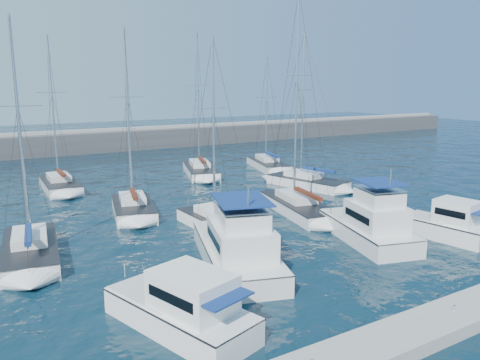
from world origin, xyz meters
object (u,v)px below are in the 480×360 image
sailboat_mid_a (31,250)px  sailboat_back_c (268,164)px  motor_yacht_stbd_inner (371,226)px  sailboat_mid_e (307,182)px  motor_yacht_port_inner (238,248)px  motor_yacht_stbd_outer (449,225)px  sailboat_mid_d (299,206)px  sailboat_back_a (60,185)px  motor_yacht_port_outer (184,310)px  sailboat_mid_c (220,223)px  sailboat_back_b (200,170)px  sailboat_mid_b (133,208)px

sailboat_mid_a → sailboat_back_c: size_ratio=1.04×
motor_yacht_stbd_inner → sailboat_mid_e: bearing=81.1°
motor_yacht_port_inner → motor_yacht_stbd_outer: motor_yacht_port_inner is taller
sailboat_mid_d → motor_yacht_stbd_outer: bearing=-54.4°
motor_yacht_stbd_inner → sailboat_back_a: bearing=134.6°
motor_yacht_port_outer → motor_yacht_stbd_inner: size_ratio=0.88×
motor_yacht_port_outer → sailboat_back_c: 39.62m
motor_yacht_port_inner → sailboat_mid_a: 12.61m
sailboat_mid_e → motor_yacht_stbd_outer: bearing=-111.7°
motor_yacht_stbd_outer → sailboat_mid_c: size_ratio=0.42×
motor_yacht_port_outer → sailboat_back_b: (16.20, 31.27, -0.42)m
motor_yacht_port_inner → sailboat_back_c: (19.64, 25.66, -0.63)m
motor_yacht_port_outer → sailboat_back_b: size_ratio=0.47×
motor_yacht_port_inner → sailboat_back_b: bearing=86.0°
sailboat_mid_b → sailboat_mid_d: (11.75, -6.58, 0.01)m
motor_yacht_stbd_outer → sailboat_mid_e: size_ratio=0.37×
motor_yacht_stbd_outer → sailboat_back_a: size_ratio=0.38×
sailboat_mid_d → sailboat_back_c: 20.55m
motor_yacht_port_outer → motor_yacht_port_inner: motor_yacht_port_inner is taller
motor_yacht_port_outer → sailboat_mid_d: bearing=21.1°
motor_yacht_stbd_outer → sailboat_back_b: (-4.25, 29.45, -0.42)m
sailboat_mid_d → motor_yacht_stbd_inner: bearing=-81.2°
sailboat_mid_b → sailboat_mid_d: 13.46m
motor_yacht_port_inner → sailboat_back_b: 28.45m
sailboat_mid_c → sailboat_back_b: 21.35m
sailboat_back_b → sailboat_back_c: sailboat_back_b is taller
sailboat_mid_b → sailboat_back_b: sailboat_back_b is taller
motor_yacht_stbd_outer → sailboat_mid_d: bearing=105.0°
sailboat_mid_a → sailboat_mid_b: bearing=44.6°
sailboat_mid_e → sailboat_back_b: 13.27m
sailboat_mid_e → motor_yacht_stbd_inner: bearing=-129.7°
sailboat_back_c → motor_yacht_port_inner: bearing=-111.5°
motor_yacht_stbd_outer → motor_yacht_port_outer: bearing=176.1°
sailboat_mid_b → sailboat_mid_c: bearing=-48.2°
motor_yacht_stbd_outer → sailboat_mid_b: 23.67m
sailboat_back_b → sailboat_back_c: (9.03, -0.73, -0.02)m
sailboat_back_b → motor_yacht_port_inner: bearing=-93.7°
motor_yacht_port_inner → sailboat_mid_e: (17.04, 14.78, -0.60)m
motor_yacht_port_inner → sailboat_mid_b: bearing=114.3°
motor_yacht_port_inner → sailboat_mid_c: sailboat_mid_c is taller
sailboat_mid_e → sailboat_back_a: sailboat_mid_e is taller
motor_yacht_stbd_inner → motor_yacht_stbd_outer: 5.56m
sailboat_mid_d → sailboat_back_a: 24.23m
motor_yacht_stbd_inner → sailboat_back_b: bearing=104.3°
motor_yacht_stbd_inner → sailboat_mid_a: sailboat_mid_a is taller
sailboat_back_a → sailboat_back_b: sailboat_back_b is taller
sailboat_mid_c → sailboat_mid_e: bearing=26.0°
sailboat_mid_b → sailboat_mid_e: bearing=15.5°
sailboat_mid_a → motor_yacht_stbd_outer: bearing=-15.6°
motor_yacht_stbd_outer → sailboat_back_c: sailboat_back_c is taller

